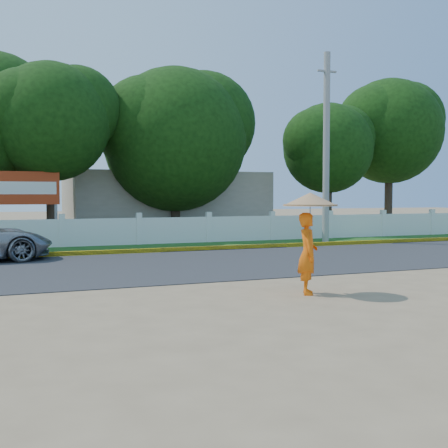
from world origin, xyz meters
The scene contains 10 objects.
ground centered at (0.00, 0.00, 0.00)m, with size 120.00×120.00×0.00m, color #9E8460.
road centered at (0.00, 4.50, 0.01)m, with size 60.00×7.00×0.02m, color #38383A.
grass_verge centered at (0.00, 9.75, 0.01)m, with size 60.00×3.50×0.03m, color #2D601E.
curb centered at (0.00, 8.05, 0.08)m, with size 40.00×0.18×0.16m, color yellow.
fence centered at (0.00, 11.20, 0.55)m, with size 40.00×0.10×1.10m, color silver.
building_near centered at (3.00, 18.00, 1.60)m, with size 10.00×6.00×3.20m, color #B7AD99.
utility_pole centered at (7.73, 9.55, 4.02)m, with size 0.28×0.28×8.04m, color gray.
monk_with_parasol centered at (0.62, -1.10, 1.36)m, with size 1.14×1.14×2.08m.
billboard centered at (-4.21, 12.30, 2.14)m, with size 2.50×0.13×2.95m.
tree_row centered at (0.01, 14.45, 4.80)m, with size 34.46×7.63×8.49m.
Camera 1 is at (-5.25, -11.03, 2.04)m, focal length 45.00 mm.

